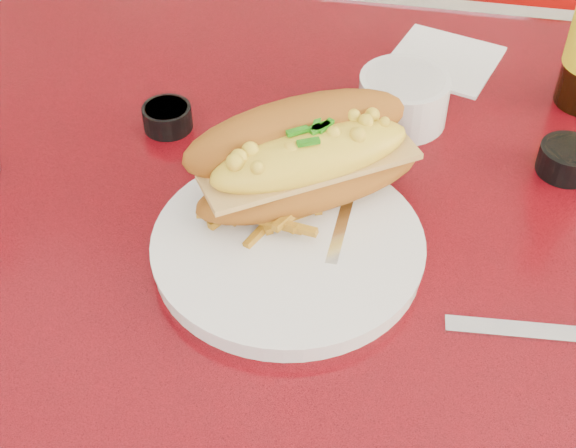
% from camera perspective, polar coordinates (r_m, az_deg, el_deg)
% --- Properties ---
extents(diner_table, '(1.23, 0.83, 0.77)m').
position_cam_1_polar(diner_table, '(0.95, 7.17, -4.96)').
color(diner_table, '#B80B17').
rests_on(diner_table, ground).
extents(booth_bench_far, '(1.20, 0.51, 0.90)m').
position_cam_1_polar(booth_bench_far, '(1.77, 8.93, 7.69)').
color(booth_bench_far, '#A30E0A').
rests_on(booth_bench_far, ground).
extents(dinner_plate, '(0.30, 0.30, 0.02)m').
position_cam_1_polar(dinner_plate, '(0.76, 0.00, -1.62)').
color(dinner_plate, white).
rests_on(dinner_plate, diner_table).
extents(mac_hoagie, '(0.26, 0.22, 0.10)m').
position_cam_1_polar(mac_hoagie, '(0.78, 1.26, 4.83)').
color(mac_hoagie, '#9A5918').
rests_on(mac_hoagie, dinner_plate).
extents(fries_pile, '(0.12, 0.11, 0.03)m').
position_cam_1_polar(fries_pile, '(0.77, -1.67, 1.68)').
color(fries_pile, gold).
rests_on(fries_pile, dinner_plate).
extents(fork, '(0.02, 0.16, 0.00)m').
position_cam_1_polar(fork, '(0.79, 4.24, 1.45)').
color(fork, '#B9B9BE').
rests_on(fork, dinner_plate).
extents(gravy_ramekin, '(0.13, 0.13, 0.06)m').
position_cam_1_polar(gravy_ramekin, '(0.92, 8.20, 8.88)').
color(gravy_ramekin, white).
rests_on(gravy_ramekin, diner_table).
extents(sauce_cup_left, '(0.06, 0.06, 0.03)m').
position_cam_1_polar(sauce_cup_left, '(0.92, -8.58, 7.58)').
color(sauce_cup_left, black).
rests_on(sauce_cup_left, diner_table).
extents(sauce_cup_right, '(0.07, 0.07, 0.03)m').
position_cam_1_polar(sauce_cup_right, '(0.89, 19.27, 4.43)').
color(sauce_cup_right, black).
rests_on(sauce_cup_right, diner_table).
extents(paper_napkin, '(0.16, 0.16, 0.00)m').
position_cam_1_polar(paper_napkin, '(1.04, 11.00, 11.39)').
color(paper_napkin, white).
rests_on(paper_napkin, diner_table).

